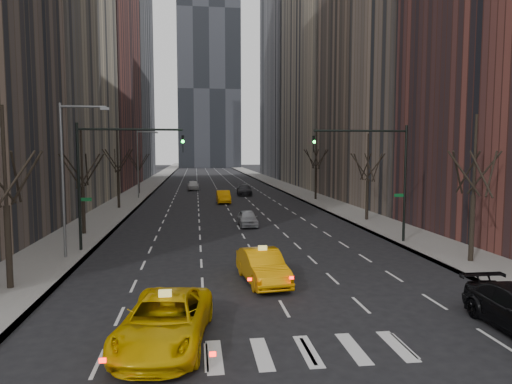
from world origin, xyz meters
name	(u,v)px	position (x,y,z in m)	size (l,w,h in m)	color
ground	(284,309)	(0.00, 0.00, 0.00)	(400.00, 400.00, 0.00)	black
sidewalk_left	(149,185)	(-12.25, 70.00, 0.07)	(4.50, 320.00, 0.15)	slate
sidewalk_right	(277,184)	(12.25, 70.00, 0.07)	(4.50, 320.00, 0.15)	slate
bld_left_far	(90,61)	(-21.50, 66.00, 22.00)	(14.00, 28.00, 44.00)	brown
bld_left_deep	(118,51)	(-21.50, 96.00, 30.00)	(14.00, 30.00, 60.00)	slate
bld_right_far	(334,48)	(21.50, 64.00, 25.00)	(14.00, 28.00, 50.00)	tan
bld_right_deep	(296,59)	(21.50, 95.00, 29.00)	(14.00, 30.00, 58.00)	slate
tower_far	(208,16)	(2.00, 170.00, 60.00)	(24.00, 24.00, 120.00)	black
tree_lw_a	(7,207)	(-12.00, 4.00, 3.88)	(3.36, 3.50, 8.28)	black
tree_lw_b	(83,187)	(-12.00, 18.00, 3.72)	(3.36, 3.50, 7.82)	black
tree_lw_c	(118,173)	(-12.00, 34.00, 4.04)	(3.36, 3.50, 8.74)	black
tree_lw_d	(138,170)	(-12.00, 52.00, 3.56)	(3.36, 3.50, 7.36)	black
tree_rw_a	(473,196)	(12.00, 6.00, 3.88)	(3.36, 3.50, 8.28)	black
tree_rw_b	(367,181)	(12.00, 22.00, 3.72)	(3.36, 3.50, 7.82)	black
tree_rw_c	(316,169)	(12.00, 40.00, 4.04)	(3.36, 3.50, 8.74)	black
traffic_mast_left	(106,165)	(-9.11, 12.00, 5.49)	(6.69, 0.39, 8.00)	black
traffic_mast_right	(382,164)	(9.11, 12.00, 5.49)	(6.69, 0.39, 8.00)	black
streetlight_near	(69,164)	(-10.84, 10.00, 5.62)	(2.83, 0.22, 9.00)	slate
streetlight_far	(140,157)	(-10.84, 45.00, 5.62)	(2.83, 0.22, 9.00)	slate
taxi_suv	(165,321)	(-4.57, -2.90, 0.81)	(2.69, 5.84, 1.62)	#E5B404
taxi_sedan	(263,266)	(-0.33, 3.79, 0.80)	(1.69, 4.85, 1.60)	orange
silver_sedan_ahead	(248,218)	(0.86, 20.74, 0.67)	(1.58, 3.92, 1.33)	#A5A8AD
far_taxi	(223,197)	(-0.14, 38.49, 0.76)	(1.61, 4.63, 1.52)	#FFA005
far_suv_grey	(244,190)	(3.48, 48.23, 0.76)	(2.13, 5.25, 1.52)	#28292D
far_car_white	(193,185)	(-3.96, 57.90, 0.79)	(1.86, 4.62, 1.57)	silver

